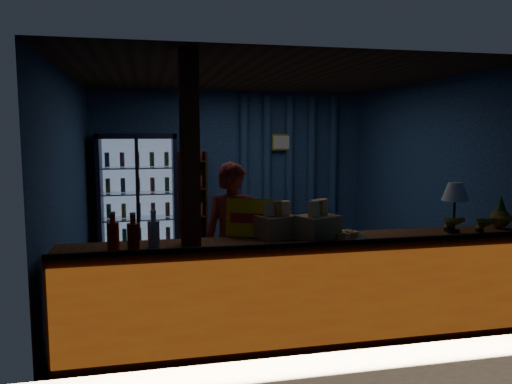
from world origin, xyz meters
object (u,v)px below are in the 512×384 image
pastry_tray (344,236)px  green_chair (297,236)px  shopkeeper (233,244)px  table_lamp (455,194)px

pastry_tray → green_chair: bearing=80.0°
pastry_tray → shopkeeper: bearing=145.9°
shopkeeper → pastry_tray: size_ratio=4.00×
shopkeeper → table_lamp: shopkeeper is taller
green_chair → pastry_tray: bearing=49.0°
table_lamp → green_chair: bearing=99.1°
green_chair → shopkeeper: bearing=30.1°
pastry_tray → table_lamp: table_lamp is taller
pastry_tray → table_lamp: (1.13, 0.02, 0.36)m
green_chair → pastry_tray: size_ratio=1.45×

